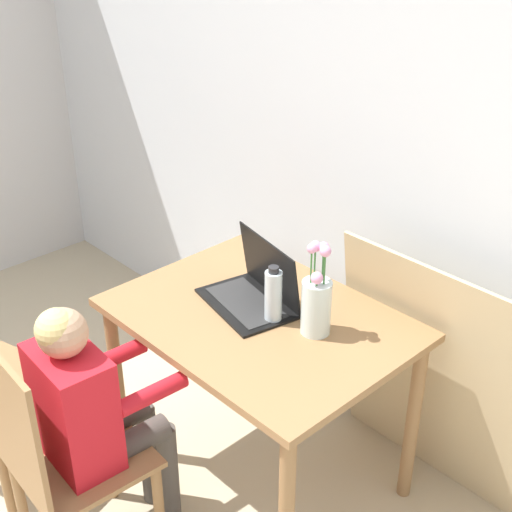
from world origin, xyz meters
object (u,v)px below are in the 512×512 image
at_px(flower_vase, 316,301).
at_px(water_bottle, 273,296).
at_px(person_seated, 91,406).
at_px(laptop, 256,289).
at_px(chair_occupied, 59,459).

bearing_deg(flower_vase, water_bottle, -158.26).
height_order(person_seated, water_bottle, person_seated).
relative_size(flower_vase, water_bottle, 1.57).
xyz_separation_m(person_seated, flower_vase, (0.33, 0.68, 0.25)).
bearing_deg(laptop, flower_vase, 15.50).
distance_m(person_seated, laptop, 0.69).
distance_m(chair_occupied, laptop, 0.86).
relative_size(chair_occupied, flower_vase, 2.75).
bearing_deg(chair_occupied, water_bottle, -100.74).
height_order(chair_occupied, flower_vase, flower_vase).
xyz_separation_m(chair_occupied, person_seated, (0.01, 0.13, 0.14)).
bearing_deg(water_bottle, flower_vase, 21.74).
bearing_deg(water_bottle, laptop, 162.50).
height_order(chair_occupied, person_seated, person_seated).
height_order(laptop, water_bottle, laptop).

